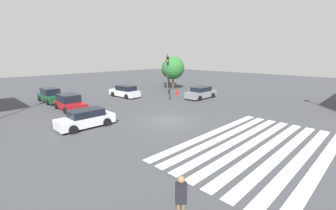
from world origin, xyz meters
The scene contains 12 objects.
ground_plane centered at (0.00, 0.00, 0.00)m, with size 108.32×108.32×0.00m, color #3D3F44.
crosswalk_markings centered at (0.00, -7.82, 0.00)m, with size 12.44×7.25×0.01m.
traffic_signal_mast centered at (6.71, 6.71, 4.14)m, with size 5.61×5.61×5.61m.
car_0 centered at (10.18, 4.07, 0.71)m, with size 4.58×2.05×1.48m.
car_1 centered at (-4.18, 10.09, 0.72)m, with size 2.31×4.40×1.54m.
car_3 centered at (-4.19, 15.49, 0.73)m, with size 2.09×4.88×1.62m.
car_4 centered at (3.81, 11.81, 0.73)m, with size 2.16×4.70×1.54m.
car_5 centered at (-5.71, 3.30, 0.68)m, with size 4.32×2.00×1.41m.
pedestrian centered at (-8.33, -8.80, 1.02)m, with size 0.41×0.41×1.80m.
tree_corner_b centered at (16.07, 15.62, 2.81)m, with size 2.72×2.72×4.18m.
tree_corner_c centered at (13.24, 11.92, 3.44)m, with size 3.58×3.58×5.23m.
fire_hydrant centered at (9.36, 7.54, 0.43)m, with size 0.22×0.22×0.86m.
Camera 1 is at (-13.14, -12.96, 5.52)m, focal length 24.00 mm.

